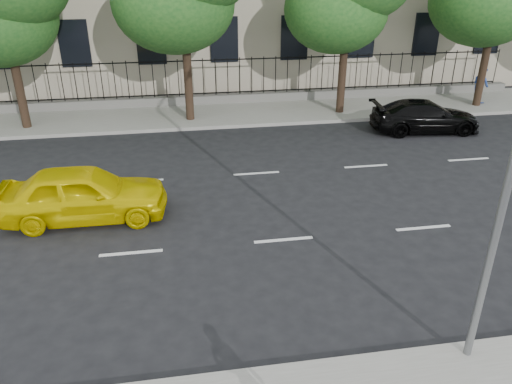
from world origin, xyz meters
The scene contains 8 objects.
ground centered at (0.00, 0.00, 0.00)m, with size 120.00×120.00×0.00m, color black.
far_sidewalk centered at (0.00, 14.00, 0.07)m, with size 60.00×4.00×0.15m, color gray.
lane_markings centered at (0.00, 4.75, 0.01)m, with size 49.60×4.62×0.01m, color silver, non-canonical shape.
iron_fence centered at (0.00, 15.70, 0.65)m, with size 30.00×0.50×2.20m.
street_light centered at (2.50, -1.77, 5.15)m, with size 0.25×3.32×8.05m.
yellow_taxi centered at (-5.36, 4.62, 0.79)m, with size 1.87×4.65×1.58m, color #E9CF00.
black_sedan centered at (7.81, 10.31, 0.66)m, with size 1.86×4.58×1.33m, color black.
pedestrian_far centered at (12.37, 13.69, 1.01)m, with size 0.84×0.65×1.73m, color #28449C.
Camera 1 is at (-2.58, -8.70, 6.98)m, focal length 35.00 mm.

